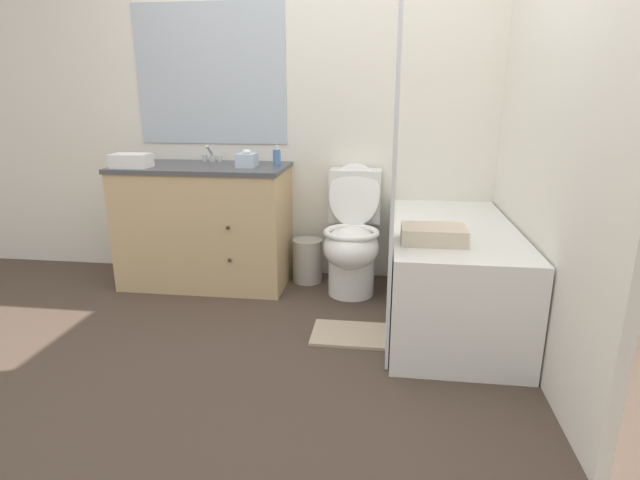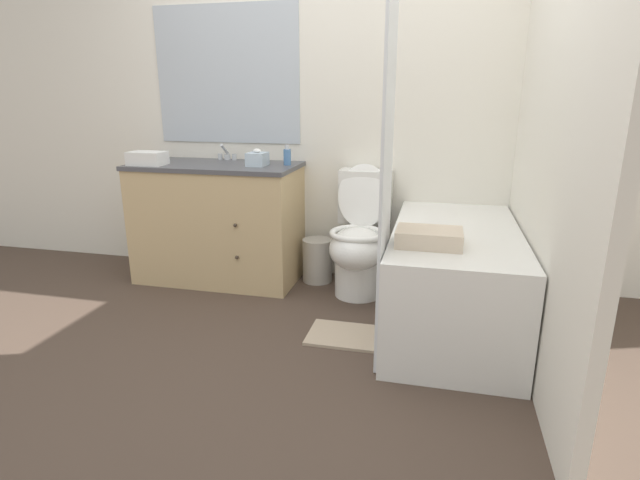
{
  "view_description": "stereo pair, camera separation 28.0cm",
  "coord_description": "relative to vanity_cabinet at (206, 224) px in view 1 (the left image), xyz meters",
  "views": [
    {
      "loc": [
        0.53,
        -2.0,
        1.28
      ],
      "look_at": [
        0.17,
        0.67,
        0.5
      ],
      "focal_mm": 28.0,
      "sensor_mm": 36.0,
      "label": 1
    },
    {
      "loc": [
        0.8,
        -1.95,
        1.28
      ],
      "look_at": [
        0.17,
        0.67,
        0.5
      ],
      "focal_mm": 28.0,
      "sensor_mm": 36.0,
      "label": 2
    }
  ],
  "objects": [
    {
      "name": "wastebasket",
      "position": [
        0.7,
        0.1,
        -0.27
      ],
      "size": [
        0.21,
        0.21,
        0.31
      ],
      "color": "#B7B2A8",
      "rests_on": "ground_plane"
    },
    {
      "name": "bathtub",
      "position": [
        1.61,
        -0.41,
        -0.13
      ],
      "size": [
        0.68,
        1.37,
        0.57
      ],
      "color": "white",
      "rests_on": "ground_plane"
    },
    {
      "name": "toilet",
      "position": [
        1.02,
        -0.05,
        -0.05
      ],
      "size": [
        0.36,
        0.62,
        0.85
      ],
      "color": "white",
      "rests_on": "ground_plane"
    },
    {
      "name": "bath_towel_folded",
      "position": [
        1.47,
        -0.76,
        0.19
      ],
      "size": [
        0.32,
        0.22,
        0.08
      ],
      "color": "beige",
      "rests_on": "bathtub"
    },
    {
      "name": "sink_faucet",
      "position": [
        -0.0,
        0.2,
        0.44
      ],
      "size": [
        0.14,
        0.12,
        0.12
      ],
      "color": "silver",
      "rests_on": "vanity_cabinet"
    },
    {
      "name": "shower_curtain",
      "position": [
        1.26,
        -0.85,
        0.58
      ],
      "size": [
        0.01,
        0.39,
        2.0
      ],
      "color": "white",
      "rests_on": "ground_plane"
    },
    {
      "name": "tissue_box",
      "position": [
        0.32,
        -0.03,
        0.45
      ],
      "size": [
        0.12,
        0.14,
        0.11
      ],
      "color": "silver",
      "rests_on": "vanity_cabinet"
    },
    {
      "name": "hand_towel_folded",
      "position": [
        -0.41,
        -0.16,
        0.45
      ],
      "size": [
        0.24,
        0.16,
        0.09
      ],
      "color": "white",
      "rests_on": "vanity_cabinet"
    },
    {
      "name": "wall_back",
      "position": [
        0.69,
        0.3,
        0.83
      ],
      "size": [
        8.0,
        0.06,
        2.5
      ],
      "color": "white",
      "rests_on": "ground_plane"
    },
    {
      "name": "wall_right",
      "position": [
        1.99,
        -0.47,
        0.83
      ],
      "size": [
        0.05,
        2.48,
        2.5
      ],
      "color": "white",
      "rests_on": "ground_plane"
    },
    {
      "name": "soap_dispenser",
      "position": [
        0.5,
        0.05,
        0.46
      ],
      "size": [
        0.05,
        0.05,
        0.13
      ],
      "color": "#4C7AB2",
      "rests_on": "vanity_cabinet"
    },
    {
      "name": "ground_plane",
      "position": [
        0.7,
        -1.21,
        -0.42
      ],
      "size": [
        14.0,
        14.0,
        0.0
      ],
      "primitive_type": "plane",
      "color": "#47382D"
    },
    {
      "name": "vanity_cabinet",
      "position": [
        0.0,
        0.0,
        0.0
      ],
      "size": [
        1.14,
        0.58,
        0.83
      ],
      "color": "tan",
      "rests_on": "ground_plane"
    },
    {
      "name": "bath_mat",
      "position": [
        1.09,
        -0.7,
        -0.42
      ],
      "size": [
        0.49,
        0.3,
        0.02
      ],
      "color": "tan",
      "rests_on": "ground_plane"
    }
  ]
}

